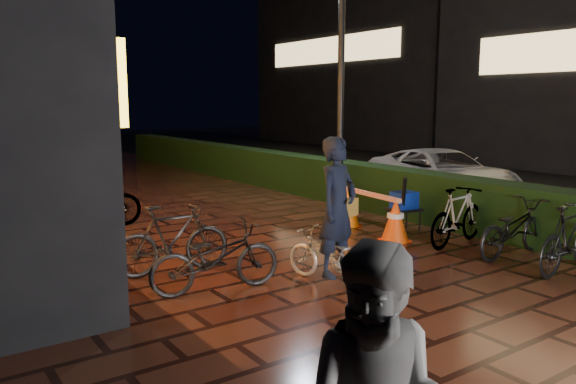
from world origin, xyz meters
TOP-DOWN VIEW (x-y plane):
  - ground at (0.00, 0.00)m, footprint 80.00×80.00m
  - asphalt_road at (9.00, 5.00)m, footprint 11.00×60.00m
  - hedge at (3.30, 8.00)m, footprint 0.70×20.00m
  - van at (5.69, 3.96)m, footprint 2.85×4.70m
  - far_buildings at (17.23, 9.61)m, footprint 9.08×31.00m
  - lamp_post_hedge at (2.45, 4.05)m, footprint 0.51×0.14m
  - lamp_post_sf at (-2.55, 9.06)m, footprint 0.44×0.24m
  - cyclist at (-0.75, 0.37)m, footprint 0.85×1.45m
  - traffic_barrier at (1.66, 2.24)m, footprint 0.63×1.90m
  - cart_assembly at (2.26, 1.97)m, footprint 0.65×0.59m
  - parked_bikes_storefront at (-2.30, 3.78)m, footprint 1.92×6.50m
  - parked_bikes_hedge at (2.31, -0.21)m, footprint 1.87×2.57m

SIDE VIEW (x-z plane):
  - ground at x=0.00m, z-range 0.00..0.00m
  - asphalt_road at x=9.00m, z-range 0.00..0.01m
  - traffic_barrier at x=1.66m, z-range 0.00..0.77m
  - parked_bikes_storefront at x=-2.30m, z-range -0.03..0.97m
  - parked_bikes_hedge at x=2.31m, z-range -0.02..0.98m
  - hedge at x=3.30m, z-range 0.00..1.00m
  - cart_assembly at x=2.26m, z-range 0.01..1.09m
  - van at x=5.69m, z-range 0.01..1.22m
  - cyclist at x=-0.75m, z-range -0.25..1.72m
  - lamp_post_sf at x=-2.55m, z-range 0.24..4.94m
  - lamp_post_hedge at x=2.45m, z-range 0.27..5.64m
  - far_buildings at x=17.23m, z-range -0.53..13.47m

